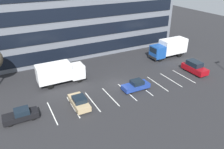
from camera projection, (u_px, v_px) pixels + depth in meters
ground_plane at (118, 84)px, 35.14m from camera, size 120.00×120.00×0.00m
office_building at (77, 17)px, 46.17m from camera, size 41.22×11.81×14.40m
lot_markings at (127, 92)px, 32.91m from camera, size 22.54×5.40×0.01m
box_truck_blue at (169, 47)px, 44.49m from camera, size 7.90×2.62×3.66m
box_truck_white at (60, 72)px, 34.50m from camera, size 7.48×2.48×3.47m
sedan_black at (21, 115)px, 26.74m from camera, size 4.10×1.71×1.47m
suv_maroon at (195, 67)px, 38.45m from camera, size 1.95×4.60×2.08m
sedan_navy at (136, 85)px, 33.28m from camera, size 4.20×1.76×1.50m
sedan_tan at (79, 102)px, 29.24m from camera, size 1.80×4.31×1.54m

